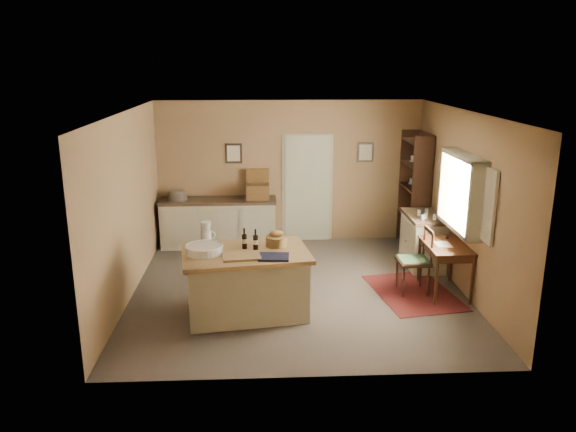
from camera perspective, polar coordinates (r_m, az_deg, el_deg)
The scene contains 16 objects.
ground at distance 8.74m, azimuth 0.98°, elevation -7.41°, with size 5.00×5.00×0.00m, color brown.
wall_back at distance 10.74m, azimuth 0.12°, elevation 4.50°, with size 5.00×0.10×2.70m, color olive.
wall_front at distance 5.92m, azimuth 2.65°, elevation -4.80°, with size 5.00×0.10×2.70m, color olive.
wall_left at distance 8.51m, azimuth -16.02°, elevation 0.94°, with size 0.10×5.00×2.70m, color olive.
wall_right at distance 8.83m, azimuth 17.43°, elevation 1.34°, with size 0.10×5.00×2.70m, color olive.
ceiling at distance 8.08m, azimuth 1.07°, elevation 10.52°, with size 5.00×5.00×0.00m, color silver.
door at distance 10.80m, azimuth 1.99°, elevation 2.95°, with size 0.97×0.06×2.11m, color beige.
framed_prints at distance 10.67m, azimuth 1.21°, elevation 6.44°, with size 2.82×0.02×0.38m.
window at distance 8.58m, azimuth 17.51°, elevation 2.31°, with size 0.25×1.99×1.12m.
work_island at distance 7.78m, azimuth -4.34°, elevation -6.59°, with size 1.84×1.34×1.20m.
sideboard at distance 10.67m, azimuth -7.01°, elevation -0.50°, with size 2.17×0.62×1.18m.
rug at distance 8.81m, azimuth 12.62°, elevation -7.58°, with size 1.10×1.60×0.01m, color #541514.
writing_desk at distance 8.71m, azimuth 15.73°, elevation -3.36°, with size 0.60×0.98×0.82m.
desk_chair at distance 8.66m, azimuth 12.61°, elevation -4.51°, with size 0.46×0.46×0.99m, color black, non-canonical shape.
right_cabinet at distance 9.81m, azimuth 13.56°, elevation -2.40°, with size 0.58×1.04×0.99m.
shelving_unit at distance 10.70m, azimuth 12.98°, elevation 2.53°, with size 0.36×0.97×2.15m.
Camera 1 is at (-0.55, -8.03, 3.41)m, focal length 35.00 mm.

